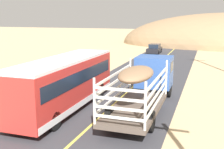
{
  "coord_description": "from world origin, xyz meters",
  "views": [
    {
      "loc": [
        5.69,
        -5.54,
        5.78
      ],
      "look_at": [
        0.0,
        11.16,
        2.13
      ],
      "focal_mm": 45.5,
      "sensor_mm": 36.0,
      "label": 1
    }
  ],
  "objects": [
    {
      "name": "car_far",
      "position": [
        -2.31,
        38.66,
        0.69
      ],
      "size": [
        1.8,
        4.4,
        1.46
      ],
      "color": "black",
      "rests_on": "road_surface"
    },
    {
      "name": "bus",
      "position": [
        -2.63,
        9.71,
        1.75
      ],
      "size": [
        2.54,
        10.0,
        3.21
      ],
      "color": "red",
      "rests_on": "road_surface"
    },
    {
      "name": "livestock_truck",
      "position": [
        2.08,
        12.39,
        1.79
      ],
      "size": [
        2.53,
        9.7,
        3.02
      ],
      "color": "#3359A5",
      "rests_on": "road_surface"
    }
  ]
}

